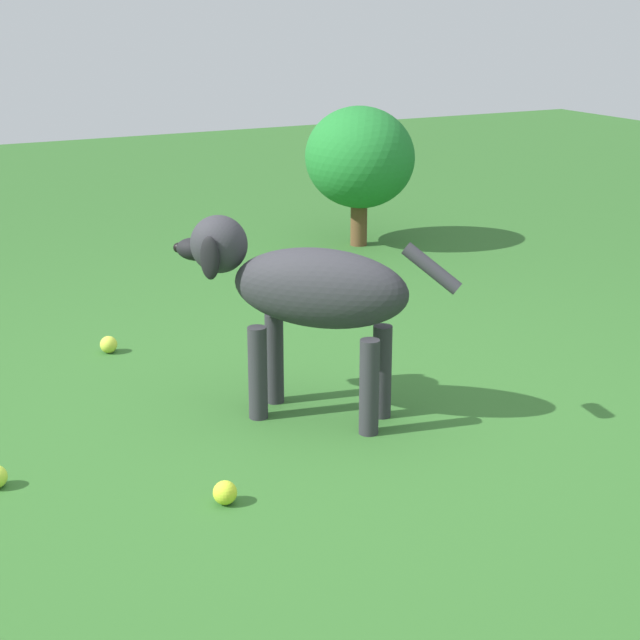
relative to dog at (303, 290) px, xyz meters
name	(u,v)px	position (x,y,z in m)	size (l,w,h in m)	color
ground	(280,441)	(-0.15, 0.16, -0.43)	(14.00, 14.00, 0.00)	#2D6026
dog	(303,290)	(0.00, 0.00, 0.00)	(0.73, 0.69, 0.64)	#2D2D33
tennis_ball_0	(225,493)	(-0.45, 0.46, -0.39)	(0.07, 0.07, 0.07)	#C1D72F
tennis_ball_2	(109,345)	(0.88, 0.40, -0.39)	(0.07, 0.07, 0.07)	#C0D13E
shrub_near	(360,158)	(1.97, -1.31, 0.05)	(0.64, 0.57, 0.75)	brown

